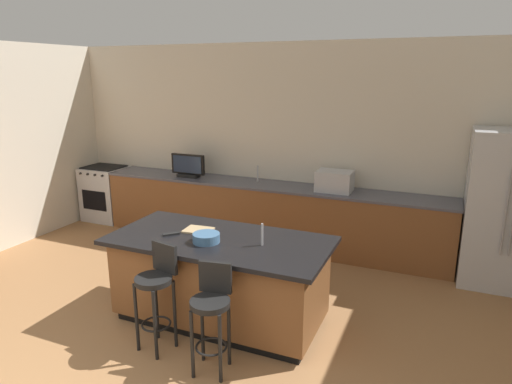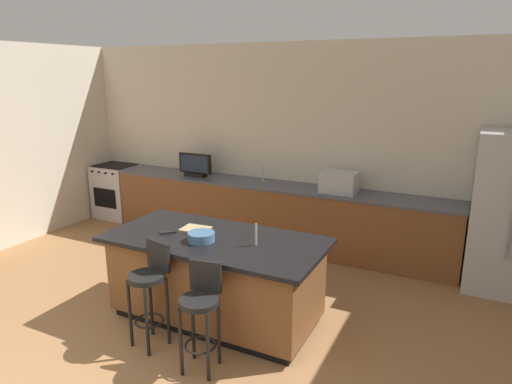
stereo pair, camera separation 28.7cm
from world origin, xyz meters
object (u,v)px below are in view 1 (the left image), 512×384
tv_remote (171,234)px  cell_phone (211,241)px  range_oven (106,193)px  fruit_bowl (206,238)px  bar_stool_left (157,288)px  cutting_board (198,230)px  refrigerator (506,209)px  microwave (335,181)px  kitchen_island (220,279)px  bar_stool_right (212,310)px  tv_monitor (188,167)px

tv_remote → cell_phone: bearing=44.9°
range_oven → fruit_bowl: fruit_bowl is taller
bar_stool_left → cutting_board: bar_stool_left is taller
refrigerator → microwave: bearing=177.7°
microwave → cutting_board: size_ratio=1.68×
kitchen_island → microwave: microwave is taller
cell_phone → bar_stool_left: bearing=-96.2°
bar_stool_right → cell_phone: (-0.34, 0.65, 0.33)m
microwave → fruit_bowl: bearing=-106.9°
range_oven → tv_remote: bearing=-38.5°
fruit_bowl → kitchen_island: bearing=63.4°
kitchen_island → bar_stool_left: size_ratio=2.22×
fruit_bowl → tv_remote: size_ratio=1.57×
cell_phone → bar_stool_right: bearing=-42.2°
kitchen_island → fruit_bowl: fruit_bowl is taller
kitchen_island → range_oven: size_ratio=2.35×
tv_monitor → fruit_bowl: (1.60, -2.28, -0.15)m
cell_phone → microwave: bearing=93.5°
range_oven → tv_remote: 3.71m
cutting_board → bar_stool_right: bearing=-54.4°
refrigerator → tv_monitor: refrigerator is taller
cell_phone → cutting_board: bearing=161.4°
kitchen_island → cell_phone: size_ratio=14.85×
range_oven → fruit_bowl: bearing=-35.1°
bar_stool_right → tv_remote: 1.09m
kitchen_island → tv_remote: size_ratio=13.10×
tv_monitor → tv_remote: 2.53m
refrigerator → cutting_board: bearing=-146.6°
refrigerator → fruit_bowl: refrigerator is taller
tv_monitor → bar_stool_left: (1.36, -2.80, -0.49)m
bar_stool_left → cutting_board: bearing=101.9°
refrigerator → cutting_board: refrigerator is taller
fruit_bowl → tv_remote: 0.43m
bar_stool_left → bar_stool_right: 0.62m
range_oven → fruit_bowl: size_ratio=3.56×
microwave → bar_stool_left: microwave is taller
refrigerator → range_oven: (-6.10, 0.08, -0.47)m
microwave → cell_phone: 2.40m
tv_monitor → bar_stool_left: tv_monitor is taller
microwave → tv_monitor: tv_monitor is taller
refrigerator → fruit_bowl: (-2.79, -2.24, 0.01)m
range_oven → cutting_board: range_oven is taller
tv_monitor → bar_stool_right: bearing=-55.6°
fruit_bowl → tv_monitor: bearing=125.0°
bar_stool_right → fruit_bowl: fruit_bowl is taller
kitchen_island → microwave: size_ratio=4.64×
tv_monitor → cutting_board: bearing=-56.2°
bar_stool_right → fruit_bowl: 0.81m
bar_stool_right → cell_phone: bar_stool_right is taller
refrigerator → microwave: size_ratio=3.91×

